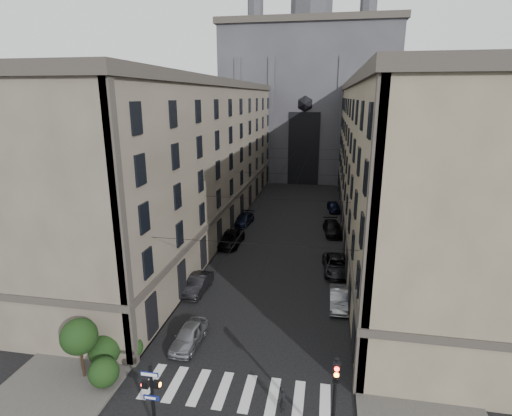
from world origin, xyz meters
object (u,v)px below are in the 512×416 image
Objects in this scene: traffic_light_right at (335,394)px; car_left_midfar at (230,239)px; car_left_near at (189,336)px; car_right_midfar at (333,228)px; pedestrian_signal_left at (152,393)px; car_right_midnear at (337,265)px; car_right_far at (334,207)px; car_left_far at (243,219)px; gothic_tower at (309,92)px; car_right_near at (339,298)px; car_left_midnear at (198,284)px; pedestrian at (283,399)px.

traffic_light_right is 29.20m from car_left_midfar.
car_left_near is 0.79× the size of car_right_midfar.
pedestrian_signal_left is 0.72× the size of car_right_midnear.
car_right_far is at bearing 86.03° from car_right_midnear.
car_left_midfar is at bearing -82.88° from car_left_far.
pedestrian_signal_left is 34.42m from car_right_midfar.
car_right_midfar is at bearing 74.29° from pedestrian_signal_left.
gothic_tower is 34.73m from car_right_far.
car_left_far is 1.12× the size of car_right_near.
car_left_midnear is 1.04× the size of car_right_near.
car_right_midnear is (12.24, -5.52, -0.00)m from car_left_midfar.
car_left_midnear is at bearing -120.76° from car_right_far.
car_right_near is at bearing -96.15° from car_right_midfar.
car_right_near is at bearing 56.73° from pedestrian_signal_left.
car_right_midfar is 1.25× the size of car_right_far.
traffic_light_right reaches higher than car_left_far.
pedestrian_signal_left reaches higher than car_left_far.
car_left_midnear is 19.86m from car_left_far.
car_left_midnear reaches higher than car_right_near.
car_left_far is at bearing 120.41° from car_right_near.
car_right_midnear is (6.09, -51.94, -17.03)m from gothic_tower.
car_left_midfar is at bearing -97.55° from gothic_tower.
car_right_midfar is at bearing 58.86° from car_left_midnear.
car_left_midfar reaches higher than car_left_near.
car_left_midfar is 13.43m from car_right_midnear.
gothic_tower is 73.00m from pedestrian.
pedestrian is at bearing 21.43° from pedestrian_signal_left.
car_left_far is at bearing 128.08° from car_right_midnear.
car_left_near is 0.76× the size of car_left_midfar.
traffic_light_right is 19.03m from car_left_midnear.
car_right_midfar reaches higher than car_left_near.
car_left_midnear is at bearing -83.13° from car_left_far.
pedestrian reaches higher than car_left_midnear.
car_left_far is (-11.80, 34.60, -2.58)m from traffic_light_right.
traffic_light_right is 3.36× the size of pedestrian.
car_left_midnear reaches higher than car_right_far.
car_right_near is (9.71, 14.81, -1.61)m from pedestrian_signal_left.
car_left_midfar is (-11.75, 26.62, -2.52)m from traffic_light_right.
pedestrian_signal_left is at bearing -92.74° from gothic_tower.
traffic_light_right is (9.11, 0.42, 0.97)m from pedestrian_signal_left.
car_left_midnear is 0.84× the size of car_right_midfar.
pedestrian_signal_left is 0.72× the size of car_left_midfar.
car_right_near is 12.70m from pedestrian.
traffic_light_right is at bearing -32.52° from car_left_near.
car_right_midnear is at bearing -83.31° from gothic_tower.
traffic_light_right reaches higher than car_right_far.
car_left_near is at bearing -113.53° from car_right_far.
car_left_far is at bearing 97.11° from car_left_near.
gothic_tower reaches higher than pedestrian_signal_left.
car_left_far is 1.14× the size of car_right_far.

